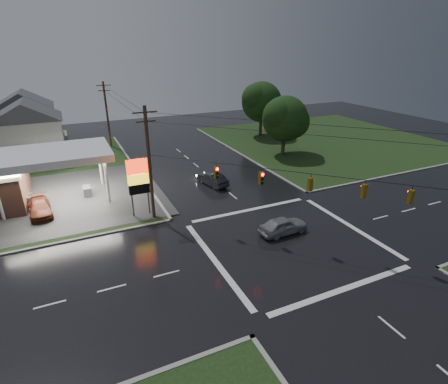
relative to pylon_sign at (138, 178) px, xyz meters
name	(u,v)px	position (x,y,z in m)	size (l,w,h in m)	color
ground	(288,242)	(10.50, -10.50, -4.01)	(120.00, 120.00, 0.00)	black
grass_ne	(327,140)	(36.50, 15.50, -3.97)	(36.00, 36.00, 0.08)	black
pylon_sign	(138,178)	(0.00, 0.00, 0.00)	(2.00, 0.35, 6.00)	#59595E
utility_pole_nw	(149,163)	(1.00, -1.00, 1.71)	(2.20, 0.32, 11.00)	#382619
utility_pole_n	(107,114)	(1.00, 27.50, 1.46)	(2.20, 0.32, 10.50)	#382619
traffic_signals	(295,172)	(10.52, -10.52, 2.47)	(26.87, 26.87, 1.47)	black
house_near	(28,130)	(-10.45, 25.50, 0.39)	(11.05, 8.48, 8.60)	silver
house_far	(25,116)	(-11.45, 37.50, 0.39)	(11.05, 8.48, 8.60)	silver
tree_ne_near	(286,119)	(24.64, 11.49, 1.55)	(7.99, 6.80, 8.98)	black
tree_ne_far	(262,102)	(27.65, 23.49, 2.17)	(8.46, 7.20, 9.80)	black
car_north	(212,179)	(9.70, 4.57, -3.24)	(1.63, 4.67, 1.54)	black
car_crossing	(283,225)	(10.90, -8.99, -3.23)	(1.84, 4.56, 1.56)	gray
car_pump	(40,208)	(-9.24, 4.46, -3.27)	(2.07, 5.08, 1.48)	maroon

